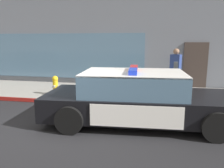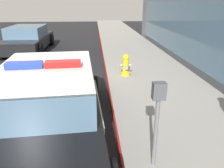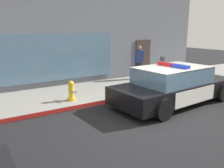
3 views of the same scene
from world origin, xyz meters
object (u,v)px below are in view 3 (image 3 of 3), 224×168
Objects in this scene: fire_hydrant at (71,91)px; pedestrian_on_sidewalk at (139,62)px; police_cruiser at (174,85)px; parking_meter at (162,66)px.

pedestrian_on_sidewalk is at bearing 20.48° from fire_hydrant.
police_cruiser is 7.01× the size of fire_hydrant.
pedestrian_on_sidewalk reaches higher than parking_meter.
fire_hydrant is (-3.24, 1.92, -0.18)m from police_cruiser.
police_cruiser is at bearing 9.41° from pedestrian_on_sidewalk.
fire_hydrant is at bearing 177.79° from parking_meter.
parking_meter reaches higher than fire_hydrant.
police_cruiser is at bearing -30.68° from fire_hydrant.
police_cruiser is at bearing -121.51° from parking_meter.
pedestrian_on_sidewalk is at bearing 67.58° from police_cruiser.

